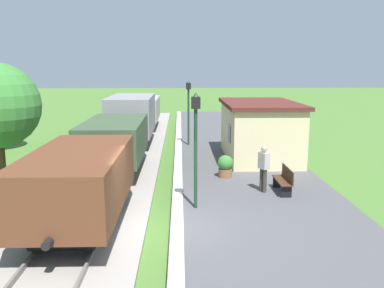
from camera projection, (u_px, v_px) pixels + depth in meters
name	position (u px, v px, depth m)	size (l,w,h in m)	color
ground_plane	(163.00, 235.00, 11.70)	(160.00, 160.00, 0.00)	#47702D
platform_slab	(275.00, 229.00, 11.77)	(6.00, 60.00, 0.25)	#4C4C4F
platform_edge_stripe	(177.00, 226.00, 11.67)	(0.36, 60.00, 0.01)	silver
track_ballast	(78.00, 234.00, 11.62)	(3.80, 60.00, 0.12)	gray
rail_near	(104.00, 229.00, 11.62)	(0.07, 60.00, 0.14)	slate
rail_far	(52.00, 230.00, 11.58)	(0.07, 60.00, 0.14)	slate
freight_train	(125.00, 129.00, 21.65)	(2.50, 26.00, 2.72)	brown
station_hut	(259.00, 130.00, 20.18)	(3.50, 5.80, 2.78)	beige
bench_near_hut	(284.00, 180.00, 14.75)	(0.42, 1.50, 0.91)	#422819
person_waiting	(264.00, 167.00, 14.72)	(0.39, 0.45, 1.71)	#38332D
potted_planter	(225.00, 166.00, 16.78)	(0.64, 0.64, 0.92)	brown
lamp_post_near	(196.00, 129.00, 12.74)	(0.28, 0.28, 3.70)	#193823
lamp_post_far	(188.00, 101.00, 23.32)	(0.28, 0.28, 3.70)	#193823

